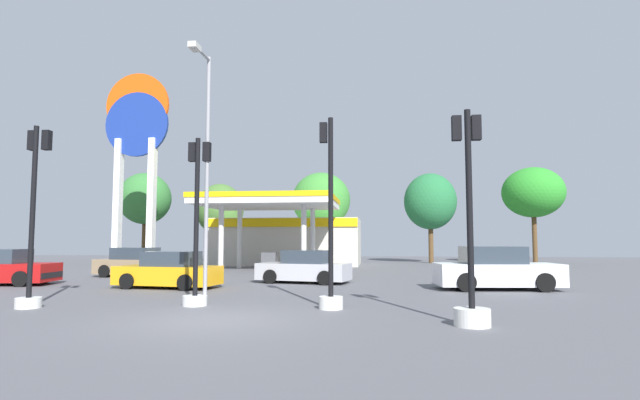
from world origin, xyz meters
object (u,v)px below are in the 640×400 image
(tree_4, at_px, (533,193))
(corner_streetlamp, at_px, (205,154))
(tree_0, at_px, (145,199))
(car_4, at_px, (2,269))
(tree_3, at_px, (430,202))
(traffic_signal_3, at_px, (470,260))
(station_pole_sign, at_px, (136,143))
(car_1, at_px, (304,268))
(car_3, at_px, (169,271))
(traffic_signal_2, at_px, (330,248))
(tree_1, at_px, (220,209))
(tree_2, at_px, (321,200))
(car_0, at_px, (496,270))
(traffic_signal_1, at_px, (33,235))
(car_2, at_px, (137,264))
(traffic_signal_0, at_px, (197,241))

(tree_4, height_order, corner_streetlamp, tree_4)
(tree_0, bearing_deg, car_4, -78.70)
(tree_0, xyz_separation_m, tree_3, (24.31, 0.57, -0.42))
(car_4, distance_m, traffic_signal_3, 19.46)
(station_pole_sign, height_order, car_4, station_pole_sign)
(car_1, height_order, car_3, car_3)
(traffic_signal_2, height_order, tree_0, tree_0)
(traffic_signal_2, distance_m, tree_3, 28.22)
(tree_1, distance_m, tree_2, 8.53)
(station_pole_sign, height_order, car_0, station_pole_sign)
(car_0, xyz_separation_m, traffic_signal_2, (-5.82, -6.01, 0.93))
(traffic_signal_1, distance_m, tree_0, 29.66)
(car_0, height_order, traffic_signal_3, traffic_signal_3)
(car_3, relative_size, car_4, 0.96)
(station_pole_sign, height_order, tree_1, station_pole_sign)
(car_2, bearing_deg, traffic_signal_1, -77.14)
(tree_0, xyz_separation_m, tree_4, (32.27, 0.06, 0.19))
(traffic_signal_1, relative_size, traffic_signal_3, 1.06)
(car_0, relative_size, tree_0, 0.62)
(traffic_signal_0, xyz_separation_m, tree_2, (0.75, 25.75, 3.22))
(car_2, bearing_deg, car_1, -15.74)
(traffic_signal_0, bearing_deg, station_pole_sign, 122.46)
(traffic_signal_2, xyz_separation_m, tree_2, (-3.19, 26.02, 3.41))
(tree_0, height_order, tree_4, tree_0)
(station_pole_sign, height_order, tree_2, station_pole_sign)
(car_0, distance_m, car_4, 20.22)
(tree_0, bearing_deg, tree_4, 0.11)
(traffic_signal_1, distance_m, traffic_signal_3, 11.85)
(car_3, distance_m, tree_4, 30.34)
(tree_4, bearing_deg, traffic_signal_2, -116.82)
(car_4, relative_size, tree_3, 0.59)
(tree_0, xyz_separation_m, tree_1, (6.96, -0.73, -1.02))
(car_0, relative_size, car_1, 1.11)
(car_2, relative_size, tree_1, 0.67)
(traffic_signal_1, bearing_deg, tree_2, 79.06)
(car_1, bearing_deg, tree_3, 68.74)
(traffic_signal_0, relative_size, corner_streetlamp, 0.66)
(car_3, height_order, tree_3, tree_3)
(tree_2, xyz_separation_m, tree_3, (8.84, 1.43, -0.08))
(car_3, height_order, car_4, car_4)
(car_4, bearing_deg, car_0, 1.18)
(car_1, xyz_separation_m, traffic_signal_0, (-2.03, -7.76, 1.21))
(corner_streetlamp, bearing_deg, car_3, 122.80)
(car_3, bearing_deg, traffic_signal_2, -36.68)
(car_0, height_order, traffic_signal_0, traffic_signal_0)
(traffic_signal_0, relative_size, tree_3, 0.67)
(traffic_signal_0, height_order, tree_3, tree_3)
(car_1, height_order, tree_4, tree_4)
(tree_2, bearing_deg, car_0, -65.77)
(car_1, xyz_separation_m, tree_4, (15.52, 18.90, 4.96))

